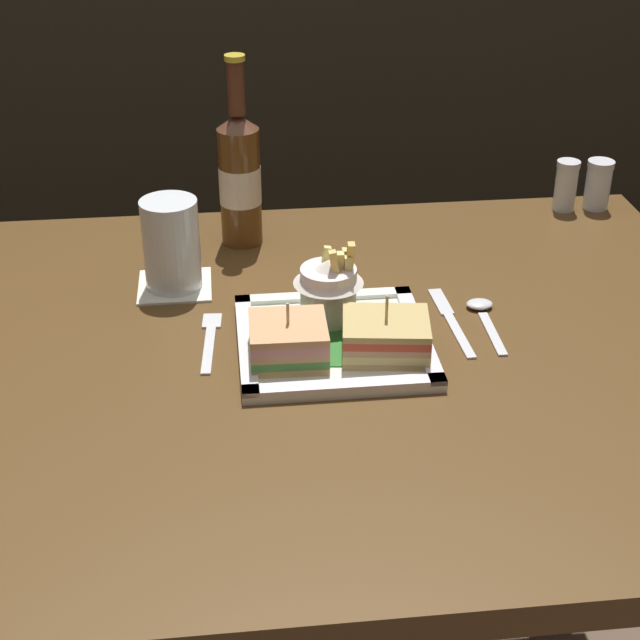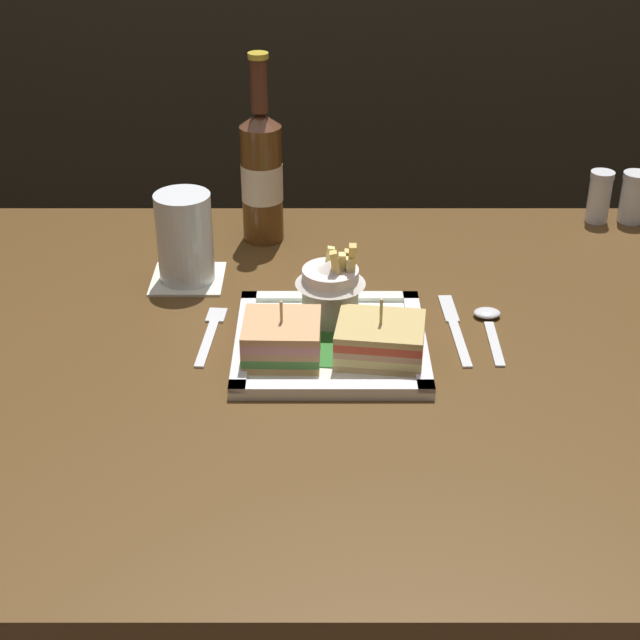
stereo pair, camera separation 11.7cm
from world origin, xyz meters
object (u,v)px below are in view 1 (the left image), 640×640
Objects in this scene: sandwich_half_right at (386,336)px; square_plate at (333,342)px; spoon at (483,312)px; beer_bottle at (240,176)px; salt_shaker at (565,188)px; knife at (450,319)px; water_glass at (172,249)px; fork at (210,338)px; pepper_shaker at (598,187)px; fries_cup at (329,284)px; sandwich_half_left at (288,341)px; dining_table at (307,444)px.

square_plate is at bearing 147.63° from sandwich_half_right.
beer_bottle is at bearing 139.03° from spoon.
salt_shaker is at bearing 42.14° from square_plate.
beer_bottle reaches higher than knife.
beer_bottle is 0.41m from spoon.
water_glass reaches higher than square_plate.
water_glass reaches higher than fork.
spoon is (0.15, 0.09, -0.03)m from sandwich_half_right.
fork is 1.80× the size of pepper_shaker.
pepper_shaker is (0.27, 0.33, 0.03)m from spoon.
fries_cup reaches higher than fork.
square_plate reaches higher than spoon.
square_plate is 2.52× the size of sandwich_half_left.
spoon is at bearing -17.16° from water_glass.
sandwich_half_left is 0.68× the size of spoon.
beer_bottle is at bearing 113.84° from sandwich_half_right.
beer_bottle is at bearing -172.98° from salt_shaker.
knife is at bearing -46.31° from beer_bottle.
knife is at bearing 40.51° from sandwich_half_right.
fork is 0.36m from spoon.
dining_table is 14.31× the size of pepper_shaker.
square_plate is at bearing -162.89° from knife.
sandwich_half_left reaches higher than spoon.
sandwich_half_left is at bearing -147.63° from square_plate.
square_plate is 1.72× the size of spoon.
dining_table is at bearing -78.61° from beer_bottle.
sandwich_half_right is at bearing -134.90° from pepper_shaker.
dining_table is 0.20m from sandwich_half_right.
sandwich_half_right reaches higher than pepper_shaker.
pepper_shaker is at bearing 45.10° from sandwich_half_right.
sandwich_half_right is 0.63× the size of knife.
dining_table is 0.21m from fries_cup.
dining_table is 8.43× the size of spoon.
sandwich_half_right is 1.03× the size of fries_cup.
beer_bottle reaches higher than salt_shaker.
pepper_shaker is at bearing 38.12° from sandwich_half_left.
sandwich_half_right reaches higher than sandwich_half_left.
sandwich_half_left is 0.33× the size of beer_bottle.
sandwich_half_right reaches higher than dining_table.
fork is at bearing -148.68° from salt_shaker.
sandwich_half_left is 1.13× the size of salt_shaker.
square_plate is at bearing -164.78° from spoon.
fork is at bearing -176.39° from spoon.
spoon is (0.24, 0.06, 0.15)m from dining_table.
knife is (0.31, 0.02, 0.00)m from fork.
sandwich_half_left reaches higher than fork.
sandwich_half_right is (0.09, -0.03, 0.18)m from dining_table.
water_glass is 0.39m from knife.
pepper_shaker is (0.54, 0.42, 0.00)m from sandwich_half_left.
fork is at bearing -72.50° from water_glass.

